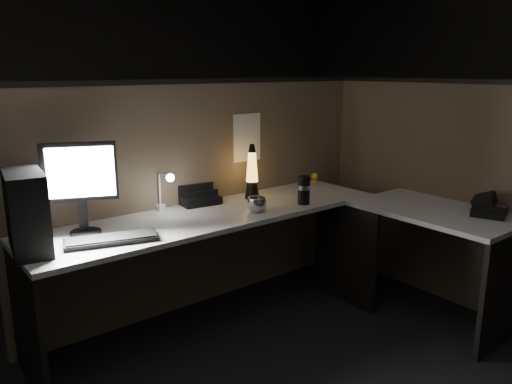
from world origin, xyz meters
TOP-DOWN VIEW (x-y plane):
  - floor at (0.00, 0.00)m, footprint 6.00×6.00m
  - room_shell at (0.00, 0.00)m, footprint 6.00×6.00m
  - partition_back at (0.00, 0.93)m, footprint 2.66×0.06m
  - partition_right at (1.33, 0.10)m, footprint 0.06×1.66m
  - desk at (0.18, 0.25)m, footprint 2.60×1.60m
  - pc_tower at (-1.22, 0.61)m, footprint 0.22×0.40m
  - monitor at (-0.92, 0.71)m, footprint 0.37×0.19m
  - keyboard at (-0.86, 0.49)m, footprint 0.49×0.28m
  - mouse at (0.07, 0.46)m, footprint 0.09×0.07m
  - clip_lamp at (-0.38, 0.81)m, footprint 0.05×0.20m
  - organizer at (-0.11, 0.87)m, footprint 0.27×0.25m
  - lava_lamp at (0.25, 0.74)m, footprint 0.10×0.10m
  - travel_mug at (0.42, 0.41)m, footprint 0.08×0.08m
  - steel_mug at (0.07, 0.46)m, footprint 0.14×0.14m
  - figurine at (0.92, 0.82)m, footprint 0.06×0.06m
  - pinned_paper at (0.32, 0.90)m, footprint 0.23×0.00m
  - desk_phone at (1.13, -0.45)m, footprint 0.27×0.27m

SIDE VIEW (x-z plane):
  - floor at x=0.00m, z-range 0.00..0.00m
  - desk at x=0.18m, z-range 0.22..0.95m
  - keyboard at x=-0.86m, z-range 0.73..0.75m
  - mouse at x=0.07m, z-range 0.73..0.76m
  - partition_back at x=0.00m, z-range 0.00..1.50m
  - partition_right at x=1.33m, z-range 0.00..1.50m
  - organizer at x=-0.11m, z-range 0.68..0.87m
  - steel_mug at x=0.07m, z-range 0.73..0.82m
  - figurine at x=0.92m, z-range 0.75..0.81m
  - desk_phone at x=1.13m, z-range 0.71..0.85m
  - travel_mug at x=0.42m, z-range 0.73..0.92m
  - clip_lamp at x=-0.38m, z-range 0.75..1.00m
  - lava_lamp at x=0.25m, z-range 0.70..1.07m
  - pc_tower at x=-1.22m, z-range 0.73..1.12m
  - monitor at x=-0.92m, z-range 0.78..1.27m
  - pinned_paper at x=0.32m, z-range 0.96..1.29m
  - room_shell at x=0.00m, z-range -1.38..4.62m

